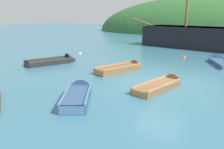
{
  "coord_description": "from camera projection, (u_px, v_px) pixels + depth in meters",
  "views": [
    {
      "loc": [
        3.36,
        -11.86,
        3.62
      ],
      "look_at": [
        -2.78,
        -0.12,
        0.2
      ],
      "focal_mm": 38.32,
      "sensor_mm": 36.0,
      "label": 1
    }
  ],
  "objects": [
    {
      "name": "ground_plane",
      "position": [
        160.0,
        84.0,
        12.59
      ],
      "size": [
        120.0,
        120.0,
        0.0
      ],
      "primitive_type": "plane",
      "color": "teal"
    },
    {
      "name": "shore_hill",
      "position": [
        204.0,
        33.0,
        44.09
      ],
      "size": [
        42.07,
        19.14,
        13.27
      ],
      "primitive_type": "ellipsoid",
      "color": "#2D602D",
      "rests_on": "ground"
    },
    {
      "name": "sailing_ship",
      "position": [
        208.0,
        41.0,
        24.53
      ],
      "size": [
        16.0,
        6.68,
        11.26
      ],
      "rotation": [
        0.0,
        0.0,
        2.92
      ],
      "color": "black",
      "rests_on": "ground"
    },
    {
      "name": "rowboat_far",
      "position": [
        124.0,
        69.0,
        15.4
      ],
      "size": [
        2.35,
        3.82,
        0.92
      ],
      "rotation": [
        0.0,
        0.0,
        1.16
      ],
      "color": "brown",
      "rests_on": "ground"
    },
    {
      "name": "rowboat_portside",
      "position": [
        56.0,
        62.0,
        17.67
      ],
      "size": [
        2.7,
        3.93,
        1.08
      ],
      "rotation": [
        0.0,
        0.0,
        1.11
      ],
      "color": "black",
      "rests_on": "ground"
    },
    {
      "name": "rowboat_near_dock",
      "position": [
        163.0,
        86.0,
        11.95
      ],
      "size": [
        1.87,
        3.73,
        0.89
      ],
      "rotation": [
        0.0,
        0.0,
        1.29
      ],
      "color": "brown",
      "rests_on": "ground"
    },
    {
      "name": "rowboat_outer_left",
      "position": [
        78.0,
        96.0,
        10.41
      ],
      "size": [
        2.42,
        3.36,
        0.98
      ],
      "rotation": [
        0.0,
        0.0,
        2.06
      ],
      "color": "#335175",
      "rests_on": "ground"
    },
    {
      "name": "rowboat_outer_right",
      "position": [
        219.0,
        62.0,
        17.61
      ],
      "size": [
        2.4,
        3.87,
        1.07
      ],
      "rotation": [
        0.0,
        0.0,
        1.95
      ],
      "color": "#335175",
      "rests_on": "ground"
    },
    {
      "name": "buoy_orange",
      "position": [
        184.0,
        58.0,
        19.91
      ],
      "size": [
        0.33,
        0.33,
        0.33
      ],
      "primitive_type": "sphere",
      "color": "orange",
      "rests_on": "ground"
    },
    {
      "name": "buoy_white",
      "position": [
        80.0,
        54.0,
        21.74
      ],
      "size": [
        0.28,
        0.28,
        0.28
      ],
      "primitive_type": "sphere",
      "color": "white",
      "rests_on": "ground"
    }
  ]
}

